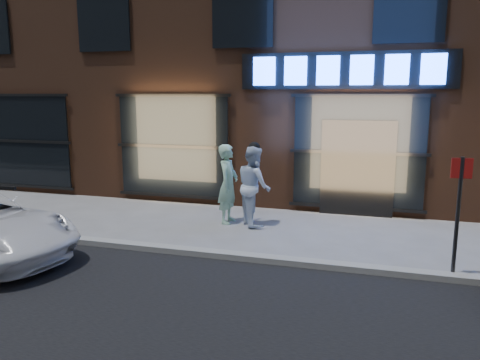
{
  "coord_description": "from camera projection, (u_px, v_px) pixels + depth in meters",
  "views": [
    {
      "loc": [
        0.41,
        -7.97,
        3.06
      ],
      "look_at": [
        -2.38,
        1.6,
        1.2
      ],
      "focal_mm": 35.0,
      "sensor_mm": 36.0,
      "label": 1
    }
  ],
  "objects": [
    {
      "name": "man_cap",
      "position": [
        254.0,
        186.0,
        10.87
      ],
      "size": [
        1.08,
        1.15,
        1.87
      ],
      "primitive_type": "imported",
      "rotation": [
        0.0,
        0.0,
        2.13
      ],
      "color": "white",
      "rests_on": "ground"
    },
    {
      "name": "sign_post",
      "position": [
        458.0,
        206.0,
        7.6
      ],
      "size": [
        0.33,
        0.07,
        2.05
      ],
      "rotation": [
        0.0,
        0.0,
        0.1
      ],
      "color": "#262628",
      "rests_on": "ground"
    },
    {
      "name": "ground",
      "position": [
        345.0,
        270.0,
        8.19
      ],
      "size": [
        90.0,
        90.0,
        0.0
      ],
      "primitive_type": "plane",
      "color": "slate",
      "rests_on": "ground"
    },
    {
      "name": "curb",
      "position": [
        345.0,
        267.0,
        8.18
      ],
      "size": [
        60.0,
        0.25,
        0.12
      ],
      "primitive_type": "cube",
      "color": "gray",
      "rests_on": "ground"
    },
    {
      "name": "man_bowtie",
      "position": [
        228.0,
        184.0,
        11.06
      ],
      "size": [
        0.47,
        0.7,
        1.88
      ],
      "primitive_type": "imported",
      "rotation": [
        0.0,
        0.0,
        1.54
      ],
      "color": "#9FD1BD",
      "rests_on": "ground"
    },
    {
      "name": "storefront_building",
      "position": [
        368.0,
        26.0,
        14.79
      ],
      "size": [
        30.2,
        8.28,
        10.3
      ],
      "color": "#54301E",
      "rests_on": "ground"
    }
  ]
}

